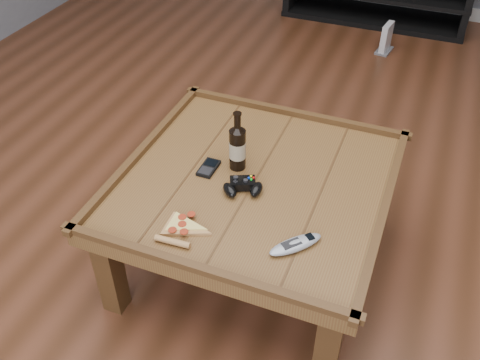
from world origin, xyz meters
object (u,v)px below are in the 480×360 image
at_px(smartphone, 209,168).
at_px(game_console, 386,39).
at_px(remote_control, 296,244).
at_px(beer_bottle, 237,146).
at_px(game_controller, 243,187).
at_px(pizza_slice, 181,228).
at_px(coffee_table, 255,192).

height_order(smartphone, game_console, smartphone).
bearing_deg(game_console, remote_control, -79.68).
xyz_separation_m(beer_bottle, game_console, (0.27, 2.15, -0.46)).
xyz_separation_m(beer_bottle, game_controller, (0.07, -0.13, -0.08)).
height_order(smartphone, remote_control, remote_control).
bearing_deg(game_controller, smartphone, 133.05).
bearing_deg(remote_control, pizza_slice, -128.20).
xyz_separation_m(coffee_table, game_console, (0.18, 2.20, -0.30)).
height_order(coffee_table, game_controller, game_controller).
relative_size(coffee_table, game_controller, 6.68).
distance_m(beer_bottle, smartphone, 0.15).
bearing_deg(pizza_slice, beer_bottle, 79.44).
xyz_separation_m(pizza_slice, smartphone, (-0.05, 0.34, -0.00)).
height_order(coffee_table, beer_bottle, beer_bottle).
bearing_deg(game_console, smartphone, -90.68).
xyz_separation_m(pizza_slice, game_console, (0.32, 2.54, -0.36)).
height_order(pizza_slice, game_console, pizza_slice).
bearing_deg(smartphone, game_controller, -22.34).
bearing_deg(game_console, pizza_slice, -88.37).
height_order(beer_bottle, game_controller, beer_bottle).
relative_size(remote_control, game_console, 0.89).
bearing_deg(coffee_table, game_console, 85.31).
distance_m(game_controller, smartphone, 0.19).
relative_size(pizza_slice, smartphone, 2.07).
xyz_separation_m(game_controller, game_console, (0.20, 2.28, -0.38)).
xyz_separation_m(smartphone, remote_control, (0.43, -0.27, 0.01)).
bearing_deg(beer_bottle, coffee_table, -28.83).
distance_m(coffee_table, game_console, 2.23).
bearing_deg(smartphone, remote_control, -31.56).
xyz_separation_m(beer_bottle, remote_control, (0.33, -0.33, -0.09)).
distance_m(pizza_slice, smartphone, 0.34).
xyz_separation_m(coffee_table, remote_control, (0.24, -0.28, 0.07)).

